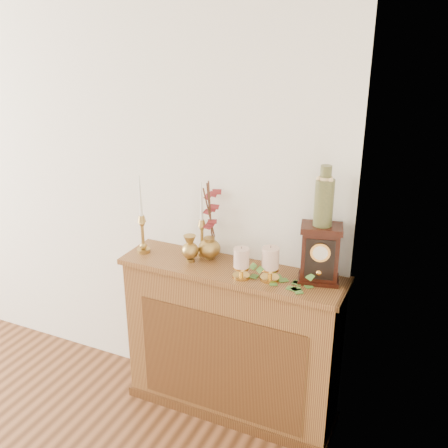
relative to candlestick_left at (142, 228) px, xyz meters
The scene contains 10 objects.
console_shelf 0.84m from the candlestick_left, ahead, with size 1.24×0.34×0.93m.
candlestick_left is the anchor object (origin of this frame).
candlestick_center 0.34m from the candlestick_left, 19.29° to the left, with size 0.07×0.07×0.43m.
bud_vase 0.31m from the candlestick_left, ahead, with size 0.09×0.09×0.15m.
ginger_jar 0.40m from the candlestick_left, 17.15° to the left, with size 0.19×0.20×0.46m.
pillar_candle_left 0.64m from the candlestick_left, ahead, with size 0.09×0.09×0.17m.
pillar_candle_right 0.77m from the candlestick_left, ahead, with size 0.10×0.10×0.19m.
ivy_garland 0.82m from the candlestick_left, ahead, with size 0.43×0.19×0.08m.
mantel_clock 1.00m from the candlestick_left, ahead, with size 0.23×0.19×0.30m.
ceramic_vase 1.04m from the candlestick_left, ahead, with size 0.09×0.09×0.30m.
Camera 1 is at (2.41, -0.20, 2.18)m, focal length 42.00 mm.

